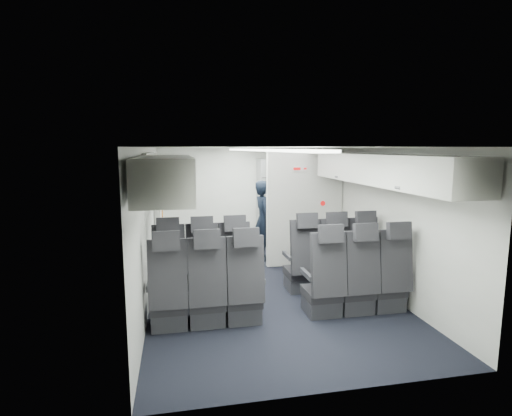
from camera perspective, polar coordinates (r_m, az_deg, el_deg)
name	(u,v)px	position (r m, az deg, el deg)	size (l,w,h in m)	color
cabin_shell	(261,213)	(6.27, 0.72, -0.77)	(3.41, 6.01, 2.16)	black
seat_row_front	(268,267)	(5.93, 1.79, -8.48)	(3.33, 0.56, 1.24)	#272629
seat_row_mid	(285,288)	(5.10, 4.12, -11.37)	(3.33, 0.56, 1.24)	#272629
overhead_bin_left_rear	(165,177)	(4.07, -12.86, 4.39)	(0.53, 1.80, 0.40)	silver
overhead_bin_left_front_open	(165,177)	(5.82, -12.81, 4.37)	(0.64, 1.70, 0.72)	#9E9E93
overhead_bin_right_rear	(419,173)	(4.87, 22.30, 4.62)	(0.53, 1.80, 0.40)	silver
overhead_bin_right_front	(352,166)	(6.40, 13.62, 5.81)	(0.53, 1.70, 0.40)	silver
bulkhead_partition	(305,207)	(7.30, 6.95, 0.11)	(1.40, 0.15, 2.13)	silver
galley_unit	(277,201)	(9.13, 2.99, 1.06)	(0.85, 0.52, 1.90)	#939399
boarding_door	(158,212)	(7.71, -13.76, -0.54)	(0.12, 1.27, 1.86)	silver
flight_attendant	(263,220)	(7.67, 1.06, -1.76)	(0.56, 0.37, 1.53)	black
carry_on_bag	(172,172)	(6.14, -11.92, 5.11)	(0.43, 0.30, 0.26)	black
papers	(274,207)	(7.63, 2.54, 0.18)	(0.20, 0.02, 0.14)	white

